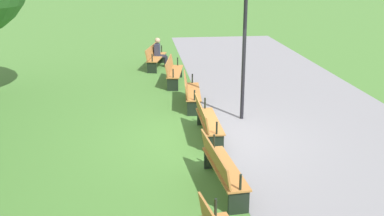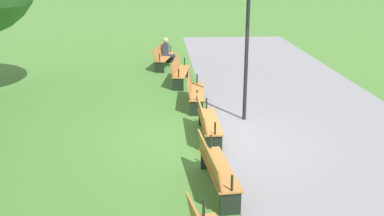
{
  "view_description": "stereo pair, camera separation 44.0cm",
  "coord_description": "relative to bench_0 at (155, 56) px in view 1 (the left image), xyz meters",
  "views": [
    {
      "loc": [
        10.31,
        -1.64,
        4.24
      ],
      "look_at": [
        0.0,
        -0.44,
        0.8
      ],
      "focal_mm": 42.1,
      "sensor_mm": 36.0,
      "label": 1
    },
    {
      "loc": [
        10.35,
        -1.2,
        4.24
      ],
      "look_at": [
        0.0,
        -0.44,
        0.8
      ],
      "focal_mm": 42.1,
      "sensor_mm": 36.0,
      "label": 2
    }
  ],
  "objects": [
    {
      "name": "bench_1",
      "position": [
        2.57,
        0.54,
        0.0
      ],
      "size": [
        2.03,
        0.79,
        0.89
      ],
      "rotation": [
        0.0,
        0.0,
        -0.17
      ],
      "color": "#B27538",
      "rests_on": "ground"
    },
    {
      "name": "bench_3",
      "position": [
        7.81,
        0.98,
        0.0
      ],
      "size": [
        1.98,
        0.47,
        0.89
      ],
      "color": "#B27538",
      "rests_on": "ground"
    },
    {
      "name": "bench_2",
      "position": [
        5.18,
        0.87,
        0.0
      ],
      "size": [
        2.01,
        0.64,
        0.89
      ],
      "rotation": [
        0.0,
        0.0,
        -0.08
      ],
      "color": "#B27538",
      "rests_on": "ground"
    },
    {
      "name": "bench_0",
      "position": [
        0.0,
        0.0,
        0.0
      ],
      "size": [
        2.03,
        0.95,
        0.89
      ],
      "rotation": [
        0.0,
        0.0,
        -0.25
      ],
      "color": "#B27538",
      "rests_on": "ground"
    },
    {
      "name": "lamp_post",
      "position": [
        6.5,
        2.16,
        2.46
      ],
      "size": [
        0.32,
        0.32,
        4.26
      ],
      "color": "black",
      "rests_on": "ground"
    },
    {
      "name": "ground_plane",
      "position": [
        7.81,
        1.05,
        -0.48
      ],
      "size": [
        120.0,
        120.0,
        0.0
      ],
      "primitive_type": "plane",
      "color": "#477A33"
    },
    {
      "name": "person_seated",
      "position": [
        -0.18,
        0.2,
        0.16
      ],
      "size": [
        0.42,
        0.57,
        1.2
      ],
      "rotation": [
        0.0,
        0.0,
        -0.25
      ],
      "color": "#2D3347",
      "rests_on": "ground"
    },
    {
      "name": "bench_4",
      "position": [
        10.43,
        0.87,
        0.0
      ],
      "size": [
        2.01,
        0.64,
        0.89
      ],
      "rotation": [
        0.0,
        0.0,
        0.08
      ],
      "color": "#B27538",
      "rests_on": "ground"
    },
    {
      "name": "path_paving",
      "position": [
        7.81,
        4.02,
        -0.48
      ],
      "size": [
        30.37,
        5.61,
        0.01
      ],
      "primitive_type": "cube",
      "color": "gray",
      "rests_on": "ground"
    }
  ]
}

